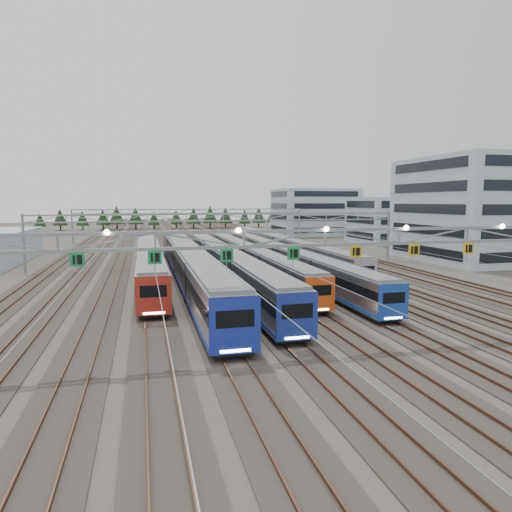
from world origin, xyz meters
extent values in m
plane|color=#47423A|center=(0.00, 0.00, 0.00)|extent=(400.00, 400.00, 0.00)
cube|color=#2D2823|center=(0.00, 100.00, 0.04)|extent=(54.00, 260.00, 0.08)
cube|color=brown|center=(-25.47, 100.00, 0.16)|extent=(0.08, 260.00, 0.16)
cube|color=brown|center=(25.47, 100.00, 0.16)|extent=(0.08, 260.00, 0.16)
cube|color=brown|center=(-0.72, 100.00, 0.16)|extent=(0.08, 260.00, 0.16)
cube|color=brown|center=(0.72, 100.00, 0.16)|extent=(0.08, 260.00, 0.16)
cube|color=black|center=(-11.25, 34.49, 0.42)|extent=(2.42, 51.74, 0.37)
cube|color=#94969B|center=(-11.25, 34.49, 2.20)|extent=(2.85, 52.80, 3.20)
cube|color=black|center=(-11.25, 34.49, 2.58)|extent=(2.91, 52.53, 0.97)
cube|color=red|center=(-11.25, 34.49, 0.85)|extent=(2.90, 52.53, 0.36)
cube|color=slate|center=(-11.25, 34.49, 3.90)|extent=(2.56, 51.74, 0.25)
cube|color=red|center=(-11.25, 8.14, 2.20)|extent=(2.87, 0.12, 3.20)
cube|color=black|center=(-11.25, 8.11, 2.58)|extent=(2.13, 0.10, 0.97)
cube|color=white|center=(-11.25, 8.08, 0.80)|extent=(1.71, 0.06, 0.15)
cube|color=black|center=(-6.75, 27.49, 0.44)|extent=(2.65, 59.31, 0.40)
cube|color=#94969B|center=(-6.75, 27.49, 2.38)|extent=(3.11, 60.52, 3.50)
cube|color=black|center=(-6.75, 27.49, 2.80)|extent=(3.17, 60.22, 1.06)
cube|color=#1C30A8|center=(-6.75, 27.49, 0.91)|extent=(3.16, 60.22, 0.39)
cube|color=slate|center=(-6.75, 27.49, 4.24)|extent=(2.80, 59.31, 0.28)
cube|color=#1C30A8|center=(-6.75, -2.72, 2.38)|extent=(3.13, 0.12, 3.50)
cube|color=black|center=(-6.75, -2.75, 2.80)|extent=(2.33, 0.10, 1.06)
cube|color=white|center=(-6.75, -2.78, 0.85)|extent=(1.87, 0.06, 0.17)
cube|color=black|center=(-2.25, 31.00, 0.42)|extent=(2.43, 62.74, 0.37)
cube|color=#94969B|center=(-2.25, 31.00, 2.20)|extent=(2.85, 64.02, 3.21)
cube|color=black|center=(-2.25, 31.00, 2.59)|extent=(2.91, 63.70, 0.97)
cube|color=#1C3199|center=(-2.25, 31.00, 0.85)|extent=(2.90, 63.70, 0.36)
cube|color=slate|center=(-2.25, 31.00, 3.91)|extent=(2.57, 62.74, 0.25)
cube|color=#1C3199|center=(-2.25, -0.96, 2.20)|extent=(2.87, 0.12, 3.21)
cube|color=black|center=(-2.25, -0.99, 2.59)|extent=(2.14, 0.10, 0.97)
cube|color=white|center=(-2.25, -1.02, 0.80)|extent=(1.71, 0.06, 0.15)
cube|color=black|center=(2.25, 36.77, 0.41)|extent=(2.21, 59.96, 0.34)
cube|color=#94969B|center=(2.25, 36.77, 2.03)|extent=(2.61, 61.18, 2.93)
cube|color=black|center=(2.25, 36.77, 2.38)|extent=(2.67, 60.87, 0.88)
cube|color=#F85216|center=(2.25, 36.77, 0.80)|extent=(2.66, 60.87, 0.33)
cube|color=slate|center=(2.25, 36.77, 3.59)|extent=(2.35, 59.96, 0.23)
cube|color=#F85216|center=(2.25, 6.23, 2.03)|extent=(2.63, 0.12, 2.93)
cube|color=black|center=(2.25, 6.20, 2.38)|extent=(1.95, 0.10, 0.88)
cube|color=white|center=(2.25, 6.17, 0.75)|extent=(1.56, 0.06, 0.14)
cube|color=black|center=(6.75, 31.67, 0.40)|extent=(2.15, 57.62, 0.33)
cube|color=#94969B|center=(6.75, 31.67, 1.98)|extent=(2.54, 58.79, 2.85)
cube|color=black|center=(6.75, 31.67, 2.33)|extent=(2.60, 58.50, 0.86)
cube|color=#1A48B7|center=(6.75, 31.67, 0.78)|extent=(2.59, 58.50, 0.32)
cube|color=slate|center=(6.75, 31.67, 3.50)|extent=(2.28, 57.62, 0.23)
cube|color=#1A48B7|center=(6.75, 2.33, 1.98)|extent=(2.56, 0.12, 2.85)
cube|color=black|center=(6.75, 2.30, 2.33)|extent=(1.90, 0.10, 0.86)
cube|color=white|center=(6.75, 2.27, 0.74)|extent=(1.52, 0.06, 0.14)
cube|color=black|center=(11.25, 47.30, 0.41)|extent=(2.22, 62.34, 0.34)
cube|color=#94969B|center=(11.25, 47.30, 2.03)|extent=(2.61, 63.61, 2.93)
cube|color=black|center=(11.25, 47.30, 2.39)|extent=(2.67, 63.29, 0.88)
cube|color=#9598A3|center=(11.25, 47.30, 0.80)|extent=(2.66, 63.29, 0.33)
cube|color=slate|center=(11.25, 47.30, 3.59)|extent=(2.35, 62.34, 0.23)
cube|color=#9598A3|center=(11.25, 15.54, 2.03)|extent=(2.63, 0.12, 2.93)
cube|color=black|center=(11.25, 15.51, 2.39)|extent=(1.96, 0.10, 0.88)
cube|color=white|center=(11.25, 15.48, 0.75)|extent=(1.56, 0.06, 0.14)
cube|color=gray|center=(0.00, 0.00, 7.80)|extent=(56.00, 0.22, 0.22)
cube|color=gray|center=(0.00, 0.00, 6.80)|extent=(56.00, 0.22, 0.22)
cube|color=#1B8B4A|center=(-15.75, -0.12, 6.30)|extent=(0.85, 0.06, 0.85)
cube|color=#1B8B4A|center=(-11.25, -0.12, 6.30)|extent=(0.85, 0.06, 0.85)
cube|color=#1B8B4A|center=(-6.75, -0.12, 6.30)|extent=(0.85, 0.06, 0.85)
cube|color=#1B8B4A|center=(-2.25, -0.12, 6.30)|extent=(0.85, 0.06, 0.85)
cube|color=gold|center=(2.25, -0.12, 6.30)|extent=(0.85, 0.06, 0.85)
cube|color=gold|center=(6.75, -0.12, 6.30)|extent=(0.85, 0.06, 0.85)
cube|color=gold|center=(11.25, -0.12, 6.30)|extent=(0.85, 0.06, 0.85)
cylinder|color=gray|center=(-28.00, 40.00, 4.00)|extent=(0.36, 0.36, 8.00)
cylinder|color=gray|center=(28.00, 40.00, 4.00)|extent=(0.36, 0.36, 8.00)
cube|color=gray|center=(0.00, 40.00, 7.80)|extent=(56.00, 0.22, 0.22)
cube|color=gray|center=(0.00, 40.00, 6.80)|extent=(56.00, 0.22, 0.22)
cylinder|color=gray|center=(-28.00, 85.00, 4.00)|extent=(0.36, 0.36, 8.00)
cylinder|color=gray|center=(28.00, 85.00, 4.00)|extent=(0.36, 0.36, 8.00)
cube|color=gray|center=(0.00, 85.00, 7.80)|extent=(56.00, 0.22, 0.22)
cube|color=gray|center=(0.00, 85.00, 6.80)|extent=(56.00, 0.22, 0.22)
cube|color=#A4B8C3|center=(41.15, 35.95, 8.42)|extent=(18.00, 22.00, 16.83)
cube|color=#A4B8C3|center=(43.99, 68.51, 5.34)|extent=(14.00, 16.00, 10.68)
cube|color=#A4B8C3|center=(37.29, 98.04, 6.65)|extent=(22.00, 18.00, 13.30)
camera|label=1|loc=(-11.90, -28.66, 9.72)|focal=32.00mm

